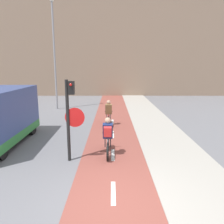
% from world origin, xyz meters
% --- Properties ---
extents(ground_plane, '(120.00, 120.00, 0.00)m').
position_xyz_m(ground_plane, '(0.00, 0.00, 0.00)').
color(ground_plane, slate).
extents(bike_lane, '(2.29, 60.00, 0.02)m').
position_xyz_m(bike_lane, '(0.00, 0.00, 0.01)').
color(bike_lane, brown).
rests_on(bike_lane, ground_plane).
extents(sidewalk_strip, '(2.40, 60.00, 0.05)m').
position_xyz_m(sidewalk_strip, '(2.34, 0.00, 0.03)').
color(sidewalk_strip, '#A8A399').
rests_on(sidewalk_strip, ground_plane).
extents(building_row_background, '(60.00, 5.20, 11.23)m').
position_xyz_m(building_row_background, '(0.00, 22.74, 5.62)').
color(building_row_background, '#89705B').
rests_on(building_row_background, ground_plane).
extents(traffic_light_pole, '(0.67, 0.25, 2.83)m').
position_xyz_m(traffic_light_pole, '(-1.44, 2.56, 1.76)').
color(traffic_light_pole, black).
rests_on(traffic_light_pole, ground_plane).
extents(street_lamp_far, '(0.36, 0.36, 8.16)m').
position_xyz_m(street_lamp_far, '(-4.34, 12.19, 4.88)').
color(street_lamp_far, gray).
rests_on(street_lamp_far, ground_plane).
extents(cyclist_near, '(0.46, 1.67, 1.44)m').
position_xyz_m(cyclist_near, '(-0.19, 3.02, 0.70)').
color(cyclist_near, black).
rests_on(cyclist_near, ground_plane).
extents(cyclist_far, '(0.46, 1.62, 1.44)m').
position_xyz_m(cyclist_far, '(-0.22, 7.24, 0.66)').
color(cyclist_far, black).
rests_on(cyclist_far, ground_plane).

